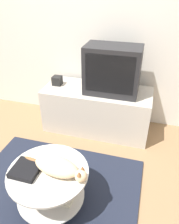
% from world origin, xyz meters
% --- Properties ---
extents(ground_plane, '(12.00, 12.00, 0.00)m').
position_xyz_m(ground_plane, '(0.00, 0.00, 0.00)').
color(ground_plane, '#93704C').
extents(wall_back, '(8.00, 0.05, 2.60)m').
position_xyz_m(wall_back, '(0.00, 1.66, 1.30)').
color(wall_back, silver).
rests_on(wall_back, ground_plane).
extents(rug, '(1.60, 1.59, 0.02)m').
position_xyz_m(rug, '(0.00, 0.00, 0.01)').
color(rug, '#1E2333').
rests_on(rug, ground_plane).
extents(tv_stand, '(1.33, 0.55, 0.57)m').
position_xyz_m(tv_stand, '(0.14, 1.30, 0.28)').
color(tv_stand, beige).
rests_on(tv_stand, ground_plane).
extents(tv, '(0.62, 0.36, 0.55)m').
position_xyz_m(tv, '(0.31, 1.28, 0.84)').
color(tv, '#232326').
rests_on(tv, tv_stand).
extents(speaker, '(0.11, 0.11, 0.11)m').
position_xyz_m(speaker, '(-0.39, 1.30, 0.62)').
color(speaker, black).
rests_on(speaker, tv_stand).
extents(coffee_table, '(0.66, 0.66, 0.40)m').
position_xyz_m(coffee_table, '(0.05, 0.05, 0.27)').
color(coffee_table, '#B2B2B7').
rests_on(coffee_table, rug).
extents(dvd_box, '(0.21, 0.22, 0.04)m').
position_xyz_m(dvd_box, '(-0.11, 0.00, 0.44)').
color(dvd_box, black).
rests_on(dvd_box, coffee_table).
extents(cat, '(0.59, 0.24, 0.12)m').
position_xyz_m(cat, '(0.14, 0.06, 0.48)').
color(cat, beige).
rests_on(cat, coffee_table).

